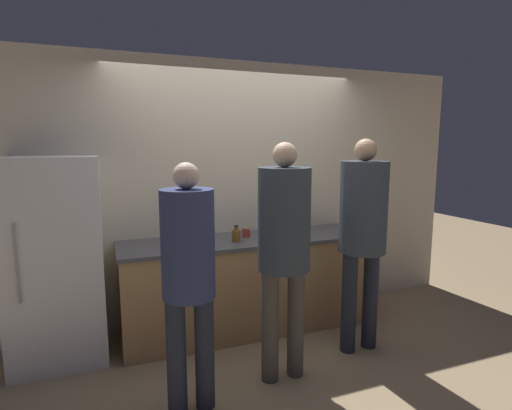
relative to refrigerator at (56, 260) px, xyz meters
The scene contains 12 objects.
ground_plane 1.90m from the refrigerator, 13.50° to the right, with size 14.00×14.00×0.00m, color #9E8460.
wall_back 1.75m from the refrigerator, 11.32° to the left, with size 5.20×0.06×2.60m.
counter 1.70m from the refrigerator, ahead, with size 2.40×0.71×0.90m.
refrigerator is the anchor object (origin of this frame).
person_left 1.38m from the refrigerator, 50.03° to the right, with size 0.34×0.34×1.67m.
person_center 1.88m from the refrigerator, 29.51° to the right, with size 0.39×0.39×1.80m.
person_right 2.56m from the refrigerator, 17.27° to the right, with size 0.40×0.40×1.83m.
fruit_bowl 2.04m from the refrigerator, ahead, with size 0.31×0.31×0.14m.
utensil_crock 2.25m from the refrigerator, ahead, with size 0.10×0.10×0.26m.
bottle_amber 1.52m from the refrigerator, ahead, with size 0.08×0.08×0.15m.
cup_red 1.66m from the refrigerator, ahead, with size 0.08×0.08×0.08m.
cup_yellow 0.88m from the refrigerator, ahead, with size 0.07×0.07×0.10m.
Camera 1 is at (-1.25, -3.13, 1.77)m, focal length 28.00 mm.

